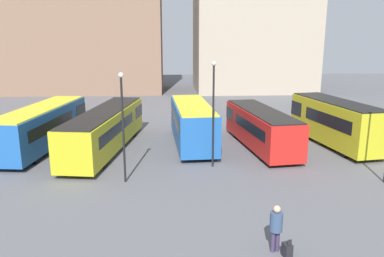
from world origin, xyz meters
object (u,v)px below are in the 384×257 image
at_px(bus_4, 335,121).
at_px(bus_2, 192,122).
at_px(traveler, 276,224).
at_px(suitcase, 287,250).
at_px(bus_0, 42,125).
at_px(bus_3, 260,127).
at_px(lamp_post_1, 123,120).
at_px(bus_1, 106,128).
at_px(lamp_post_0, 213,107).

bearing_deg(bus_4, bus_2, 77.13).
relative_size(traveler, suitcase, 2.45).
bearing_deg(bus_2, bus_4, -97.64).
xyz_separation_m(bus_0, bus_3, (15.88, -0.74, -0.13)).
distance_m(traveler, lamp_post_1, 10.10).
distance_m(bus_4, suitcase, 16.72).
bearing_deg(suitcase, bus_3, -22.48).
distance_m(bus_1, lamp_post_0, 8.64).
xyz_separation_m(bus_2, bus_4, (10.59, -0.82, 0.13)).
xyz_separation_m(bus_0, lamp_post_0, (11.89, -5.02, 2.13)).
height_order(bus_1, bus_2, bus_2).
xyz_separation_m(bus_0, suitcase, (13.47, -15.12, -1.38)).
distance_m(bus_4, lamp_post_1, 16.34).
xyz_separation_m(bus_1, lamp_post_1, (2.04, -6.55, 1.96)).
xyz_separation_m(suitcase, lamp_post_0, (-1.58, 10.10, 3.50)).
bearing_deg(bus_4, lamp_post_1, 106.13).
distance_m(bus_1, traveler, 16.33).
relative_size(bus_4, lamp_post_1, 1.57).
bearing_deg(suitcase, bus_4, -41.89).
bearing_deg(lamp_post_1, bus_4, 24.55).
xyz_separation_m(bus_1, bus_4, (16.82, 0.20, 0.23)).
relative_size(bus_2, lamp_post_1, 1.59).
height_order(bus_2, lamp_post_0, lamp_post_0).
relative_size(bus_3, lamp_post_0, 1.56).
relative_size(bus_1, lamp_post_0, 1.96).
distance_m(bus_2, bus_3, 5.05).
relative_size(bus_0, lamp_post_0, 1.75).
bearing_deg(lamp_post_0, bus_4, 24.91).
height_order(bus_2, traveler, bus_2).
relative_size(bus_0, bus_1, 0.89).
xyz_separation_m(bus_1, bus_2, (6.23, 1.02, 0.09)).
relative_size(bus_2, traveler, 5.22).
bearing_deg(bus_3, bus_4, -94.85).
height_order(bus_3, lamp_post_0, lamp_post_0).
xyz_separation_m(bus_0, bus_4, (21.52, -0.55, 0.17)).
height_order(bus_0, bus_3, bus_0).
relative_size(bus_1, suitcase, 16.89).
height_order(bus_2, bus_4, bus_4).
height_order(traveler, lamp_post_0, lamp_post_0).
bearing_deg(lamp_post_0, suitcase, -81.11).
distance_m(bus_2, bus_4, 10.62).
bearing_deg(bus_3, bus_1, 83.19).
bearing_deg(bus_3, lamp_post_1, 118.82).
height_order(bus_0, bus_4, bus_4).
bearing_deg(bus_1, traveler, -140.53).
relative_size(suitcase, lamp_post_0, 0.12).
bearing_deg(bus_2, traveler, -174.90).
height_order(bus_3, bus_4, bus_4).
bearing_deg(lamp_post_1, suitcase, -49.31).
bearing_deg(traveler, bus_2, -4.66).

